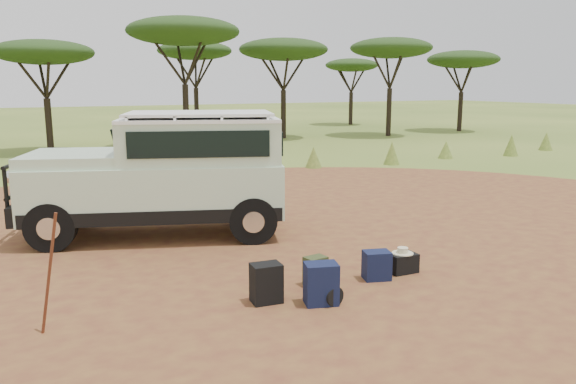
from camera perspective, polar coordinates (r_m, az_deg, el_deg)
name	(u,v)px	position (r m, az deg, el deg)	size (l,w,h in m)	color
ground	(271,263)	(9.53, -1.78, -7.19)	(140.00, 140.00, 0.00)	#4F6A25
dirt_clearing	(271,262)	(9.53, -1.78, -7.17)	(23.00, 23.00, 0.01)	brown
grass_fringe	(152,169)	(17.51, -13.66, 2.24)	(36.60, 1.60, 0.90)	#4F6A25
acacia_treeline	(103,42)	(28.44, -18.24, 14.28)	(46.70, 13.20, 6.26)	black
safari_vehicle	(165,177)	(11.25, -12.34, 1.52)	(5.31, 3.48, 2.43)	beige
walking_staff	(49,274)	(7.28, -23.10, -7.69)	(0.04, 0.04, 1.52)	brown
backpack_black	(266,283)	(7.79, -2.22, -9.25)	(0.41, 0.30, 0.55)	black
backpack_navy	(321,284)	(7.74, 3.39, -9.31)	(0.44, 0.32, 0.58)	#131D3B
backpack_olive	(315,271)	(8.45, 2.81, -8.02)	(0.32, 0.23, 0.44)	#3C441F
duffel_navy	(377,265)	(8.78, 9.00, -7.38)	(0.40, 0.30, 0.45)	#131D3B
hard_case	(402,263)	(9.19, 11.53, -7.08)	(0.44, 0.31, 0.31)	black
stuff_sack	(329,294)	(7.81, 4.21, -10.32)	(0.28, 0.28, 0.28)	black
safari_hat	(403,251)	(9.13, 11.57, -5.92)	(0.34, 0.34, 0.10)	beige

